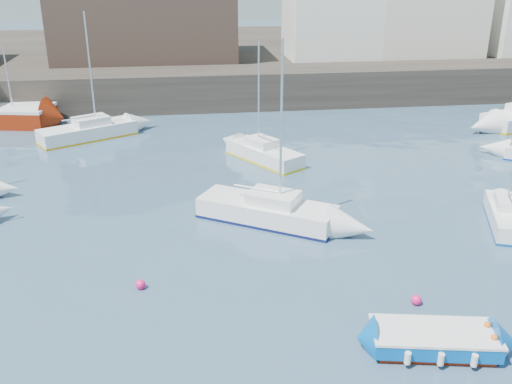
{
  "coord_description": "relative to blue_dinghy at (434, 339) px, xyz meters",
  "views": [
    {
      "loc": [
        -3.26,
        -11.99,
        11.39
      ],
      "look_at": [
        0.0,
        12.0,
        1.5
      ],
      "focal_mm": 40.0,
      "sensor_mm": 36.0,
      "label": 1
    }
  ],
  "objects": [
    {
      "name": "quay_wall",
      "position": [
        -4.23,
        33.16,
        1.09
      ],
      "size": [
        90.0,
        5.0,
        3.0
      ],
      "primitive_type": "cube",
      "color": "#28231E",
      "rests_on": "ground"
    },
    {
      "name": "land_strip",
      "position": [
        -4.23,
        51.16,
        0.99
      ],
      "size": [
        90.0,
        32.0,
        2.8
      ],
      "primitive_type": "cube",
      "color": "#28231E",
      "rests_on": "ground"
    },
    {
      "name": "bldg_east_d",
      "position": [
        6.77,
        39.66,
        6.95
      ],
      "size": [
        11.14,
        11.14,
        8.95
      ],
      "color": "white",
      "rests_on": "land_strip"
    },
    {
      "name": "warehouse",
      "position": [
        -10.23,
        41.16,
        6.21
      ],
      "size": [
        16.4,
        10.4,
        7.6
      ],
      "color": "#3D2D26",
      "rests_on": "land_strip"
    },
    {
      "name": "blue_dinghy",
      "position": [
        0.0,
        0.0,
        0.0
      ],
      "size": [
        4.13,
        2.37,
        0.74
      ],
      "color": "maroon",
      "rests_on": "ground"
    },
    {
      "name": "sailboat_b",
      "position": [
        -3.68,
        10.15,
        0.14
      ],
      "size": [
        6.64,
        5.23,
        8.4
      ],
      "color": "white",
      "rests_on": "ground"
    },
    {
      "name": "sailboat_c",
      "position": [
        7.19,
        8.26,
        0.05
      ],
      "size": [
        3.04,
        4.83,
        6.07
      ],
      "color": "white",
      "rests_on": "ground"
    },
    {
      "name": "sailboat_f",
      "position": [
        -2.57,
        18.77,
        0.09
      ],
      "size": [
        4.41,
        5.58,
        7.14
      ],
      "color": "white",
      "rests_on": "ground"
    },
    {
      "name": "sailboat_h",
      "position": [
        -13.79,
        24.93,
        0.13
      ],
      "size": [
        6.67,
        5.0,
        8.35
      ],
      "color": "white",
      "rests_on": "ground"
    },
    {
      "name": "buoy_near",
      "position": [
        -9.29,
        4.93,
        -0.41
      ],
      "size": [
        0.37,
        0.37,
        0.37
      ],
      "primitive_type": "sphere",
      "color": "#FF196B",
      "rests_on": "ground"
    },
    {
      "name": "buoy_mid",
      "position": [
        0.5,
        2.54,
        -0.41
      ],
      "size": [
        0.38,
        0.38,
        0.38
      ],
      "primitive_type": "sphere",
      "color": "#FF196B",
      "rests_on": "ground"
    },
    {
      "name": "buoy_far",
      "position": [
        -3.58,
        13.73,
        -0.41
      ],
      "size": [
        0.37,
        0.37,
        0.37
      ],
      "primitive_type": "sphere",
      "color": "#FF196B",
      "rests_on": "ground"
    }
  ]
}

